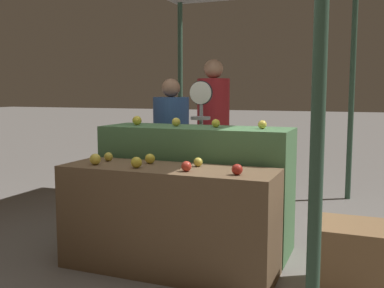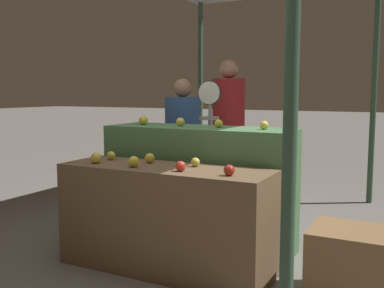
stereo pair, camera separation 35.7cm
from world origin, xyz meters
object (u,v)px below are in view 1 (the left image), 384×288
wooden_crate_side (352,259)px  produce_scale (201,124)px  person_customer_left (213,122)px  person_vendor_at_scale (171,139)px

wooden_crate_side → produce_scale: bearing=145.5°
produce_scale → person_customer_left: bearing=102.1°
produce_scale → wooden_crate_side: size_ratio=3.07×
person_vendor_at_scale → wooden_crate_side: (1.96, -1.30, -0.63)m
produce_scale → person_customer_left: (-0.21, 1.01, -0.05)m
person_vendor_at_scale → wooden_crate_side: person_vendor_at_scale is taller
person_vendor_at_scale → wooden_crate_side: bearing=175.4°
produce_scale → person_vendor_at_scale: size_ratio=0.98×
produce_scale → wooden_crate_side: 2.02m
wooden_crate_side → person_vendor_at_scale: bearing=146.4°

